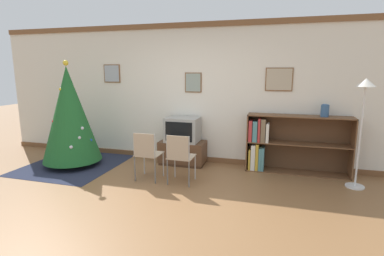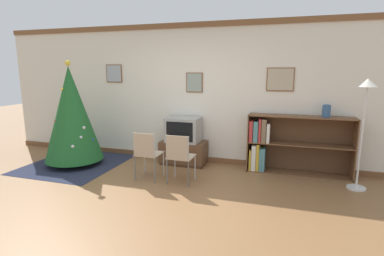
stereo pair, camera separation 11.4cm
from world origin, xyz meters
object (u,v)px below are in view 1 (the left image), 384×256
object	(u,v)px
television	(182,130)
folding_chair_left	(147,153)
folding_chair_right	(180,156)
vase	(325,110)
christmas_tree	(70,114)
bookshelf	(280,144)
standing_lamp	(364,105)
tv_console	(183,152)

from	to	relation	value
television	folding_chair_left	xyz separation A→B (m)	(-0.29, -1.02, -0.21)
folding_chair_left	folding_chair_right	xyz separation A→B (m)	(0.57, 0.00, 0.00)
folding_chair_right	vase	size ratio (longest dim) A/B	3.89
folding_chair_right	vase	world-z (taller)	vase
christmas_tree	folding_chair_right	size ratio (longest dim) A/B	2.42
folding_chair_left	folding_chair_right	distance (m)	0.57
christmas_tree	vase	bearing A→B (deg)	9.49
bookshelf	christmas_tree	bearing A→B (deg)	-168.89
vase	standing_lamp	size ratio (longest dim) A/B	0.12
tv_console	standing_lamp	bearing A→B (deg)	-7.38
bookshelf	standing_lamp	world-z (taller)	standing_lamp
television	vase	size ratio (longest dim) A/B	3.00
tv_console	bookshelf	xyz separation A→B (m)	(1.82, 0.08, 0.28)
tv_console	standing_lamp	size ratio (longest dim) A/B	0.52
tv_console	bookshelf	distance (m)	1.85
folding_chair_left	vase	bearing A→B (deg)	21.52
folding_chair_left	vase	size ratio (longest dim) A/B	3.89
vase	standing_lamp	distance (m)	0.68
television	standing_lamp	xyz separation A→B (m)	(2.98, -0.38, 0.62)
tv_console	bookshelf	bearing A→B (deg)	2.37
television	standing_lamp	size ratio (longest dim) A/B	0.37
tv_console	folding_chair_left	size ratio (longest dim) A/B	1.07
christmas_tree	vase	xyz separation A→B (m)	(4.53, 0.76, 0.15)
television	folding_chair_right	xyz separation A→B (m)	(0.29, -1.02, -0.21)
folding_chair_left	christmas_tree	bearing A→B (deg)	168.59
television	vase	xyz separation A→B (m)	(2.52, 0.08, 0.46)
christmas_tree	bookshelf	size ratio (longest dim) A/B	1.12
folding_chair_left	bookshelf	world-z (taller)	bookshelf
christmas_tree	bookshelf	xyz separation A→B (m)	(3.84, 0.75, -0.48)
standing_lamp	bookshelf	bearing A→B (deg)	158.22
folding_chair_left	bookshelf	distance (m)	2.38
television	folding_chair_left	distance (m)	1.08
christmas_tree	folding_chair_right	distance (m)	2.38
vase	television	bearing A→B (deg)	-178.14
tv_console	christmas_tree	bearing A→B (deg)	-161.38
television	bookshelf	world-z (taller)	bookshelf
folding_chair_left	folding_chair_right	size ratio (longest dim) A/B	1.00
bookshelf	vase	world-z (taller)	vase
folding_chair_left	folding_chair_right	bearing A→B (deg)	0.00
vase	folding_chair_left	bearing A→B (deg)	-158.48
folding_chair_left	standing_lamp	bearing A→B (deg)	11.08
tv_console	folding_chair_right	distance (m)	1.09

